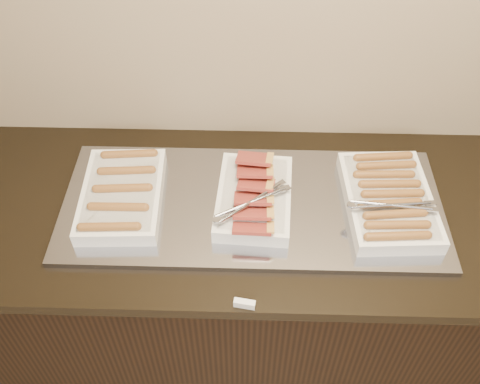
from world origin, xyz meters
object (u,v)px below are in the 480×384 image
dish_left (122,194)px  dish_right (389,200)px  dish_center (254,197)px  warming_tray (252,205)px  counter (254,284)px

dish_left → dish_right: (0.83, -0.00, 0.00)m
dish_left → dish_right: dish_right is taller
dish_left → dish_center: dish_center is taller
dish_center → dish_right: size_ratio=0.90×
dish_center → dish_left: bearing=-177.1°
warming_tray → dish_right: bearing=-0.5°
warming_tray → dish_center: (0.00, -0.00, 0.04)m
counter → dish_right: (0.41, -0.00, 0.50)m
dish_center → dish_right: (0.42, 0.00, 0.00)m
dish_left → dish_center: (0.41, -0.00, 0.00)m
warming_tray → dish_left: size_ratio=3.17×
dish_center → dish_right: 0.42m
counter → warming_tray: (-0.01, 0.00, 0.46)m
warming_tray → dish_right: (0.42, -0.00, 0.04)m
counter → dish_center: dish_center is taller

